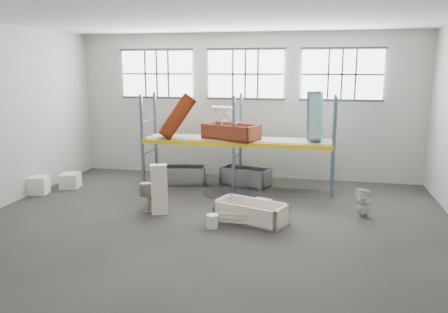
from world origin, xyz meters
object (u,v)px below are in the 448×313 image
(toilet_beige, at_px, (151,194))
(blue_tub_upright, at_px, (315,115))
(bathtub_beige, at_px, (251,212))
(steel_tub_right, at_px, (246,176))
(cistern_tall, at_px, (159,189))
(toilet_white, at_px, (364,202))
(bucket, at_px, (212,221))
(rust_tub_flat, at_px, (231,132))
(steel_tub_left, at_px, (182,175))
(carton_near, at_px, (37,185))

(toilet_beige, relative_size, blue_tub_upright, 0.56)
(bathtub_beige, distance_m, steel_tub_right, 3.61)
(bathtub_beige, distance_m, blue_tub_upright, 4.15)
(cistern_tall, xyz_separation_m, blue_tub_upright, (3.92, 3.10, 1.73))
(toilet_white, height_order, bucket, toilet_white)
(toilet_beige, distance_m, blue_tub_upright, 5.49)
(cistern_tall, xyz_separation_m, toilet_white, (5.28, 0.92, -0.28))
(steel_tub_right, xyz_separation_m, blue_tub_upright, (2.17, -0.29, 2.10))
(toilet_white, distance_m, rust_tub_flat, 4.68)
(toilet_beige, relative_size, steel_tub_right, 0.52)
(rust_tub_flat, bearing_deg, bucket, -85.45)
(toilet_white, bearing_deg, steel_tub_right, -149.40)
(cistern_tall, height_order, blue_tub_upright, blue_tub_upright)
(cistern_tall, bearing_deg, toilet_white, -11.92)
(steel_tub_right, xyz_separation_m, bucket, (-0.12, -4.14, -0.12))
(cistern_tall, bearing_deg, toilet_beige, 117.00)
(bathtub_beige, bearing_deg, steel_tub_left, 150.80)
(rust_tub_flat, relative_size, carton_near, 2.82)
(cistern_tall, height_order, toilet_white, cistern_tall)
(steel_tub_left, distance_m, carton_near, 4.50)
(toilet_white, relative_size, bucket, 2.29)
(cistern_tall, xyz_separation_m, steel_tub_right, (1.75, 3.39, -0.38))
(blue_tub_upright, height_order, carton_near, blue_tub_upright)
(bathtub_beige, relative_size, steel_tub_right, 1.11)
(blue_tub_upright, bearing_deg, steel_tub_right, 172.49)
(rust_tub_flat, bearing_deg, blue_tub_upright, 2.89)
(bathtub_beige, bearing_deg, rust_tub_flat, 129.62)
(cistern_tall, bearing_deg, carton_near, 145.39)
(steel_tub_left, height_order, carton_near, steel_tub_left)
(steel_tub_left, bearing_deg, carton_near, -152.26)
(bathtub_beige, height_order, steel_tub_left, steel_tub_left)
(bathtub_beige, xyz_separation_m, toilet_white, (2.81, 1.06, 0.12))
(steel_tub_left, height_order, bucket, steel_tub_left)
(bucket, bearing_deg, bathtub_beige, 35.70)
(blue_tub_upright, bearing_deg, bathtub_beige, -114.01)
(toilet_white, distance_m, carton_near, 9.64)
(toilet_beige, bearing_deg, steel_tub_right, -134.35)
(carton_near, bearing_deg, toilet_white, -0.44)
(bucket, bearing_deg, toilet_white, 24.61)
(steel_tub_left, bearing_deg, toilet_white, -21.00)
(bathtub_beige, distance_m, carton_near, 6.93)
(carton_near, bearing_deg, bucket, -16.28)
(blue_tub_upright, bearing_deg, steel_tub_left, -179.86)
(toilet_beige, xyz_separation_m, steel_tub_left, (0.01, 2.76, -0.12))
(toilet_beige, height_order, cistern_tall, cistern_tall)
(toilet_beige, bearing_deg, bathtub_beige, 161.03)
(bathtub_beige, height_order, toilet_white, toilet_white)
(blue_tub_upright, height_order, bucket, blue_tub_upright)
(rust_tub_flat, relative_size, bucket, 5.27)
(blue_tub_upright, bearing_deg, carton_near, -165.72)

